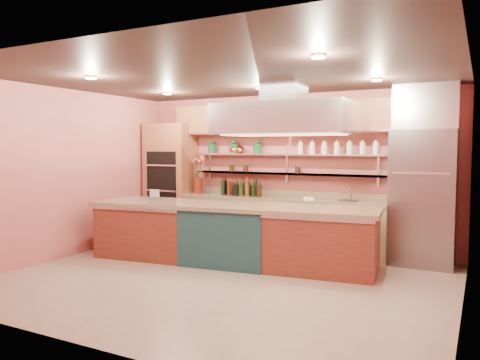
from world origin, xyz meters
The scene contains 21 objects.
floor centered at (0.00, 0.00, -0.01)m, with size 6.00×5.00×0.02m, color gray.
ceiling centered at (0.00, 0.00, 2.80)m, with size 6.00×5.00×0.02m, color black.
wall_back centered at (0.00, 2.50, 1.40)m, with size 6.00×0.04×2.80m, color #B85D57.
wall_front centered at (0.00, -2.50, 1.40)m, with size 6.00×0.04×2.80m, color #B85D57.
wall_left centered at (-3.00, 0.00, 1.40)m, with size 0.04×5.00×2.80m, color #B85D57.
wall_right centered at (3.00, 0.00, 1.40)m, with size 0.04×5.00×2.80m, color #B85D57.
oven_stack centered at (-2.45, 2.18, 1.15)m, with size 0.95×0.64×2.30m, color #9B5538.
refrigerator centered at (2.35, 2.14, 1.05)m, with size 0.95×0.72×2.10m, color slate.
back_counter centered at (-0.05, 2.20, 0.47)m, with size 3.84×0.64×0.93m, color tan.
wall_shelf_lower centered at (-0.05, 2.37, 1.35)m, with size 3.60×0.26×0.03m, color silver.
wall_shelf_upper centered at (-0.05, 2.37, 1.70)m, with size 3.60×0.26×0.03m, color silver.
upper_cabinets centered at (0.00, 2.32, 2.35)m, with size 4.60×0.36×0.55m, color #9B5538.
range_hood centered at (0.54, 0.85, 2.25)m, with size 2.00×1.00×0.45m, color silver.
ceiling_downlights centered at (0.00, 0.20, 2.77)m, with size 4.00×2.80×0.02m, color #FFE5A5.
island centered at (-0.36, 0.85, 0.47)m, with size 4.49×0.98×0.94m, color maroon.
flower_vase centered at (-1.78, 2.15, 1.08)m, with size 0.17×0.17×0.31m, color #5F1B0E.
oil_bottle_cluster centered at (-0.81, 2.15, 1.07)m, with size 0.90×0.26×0.29m, color black.
kitchen_scale centered at (0.51, 2.15, 0.98)m, with size 0.17×0.13×0.10m, color white.
bar_faucet centered at (1.21, 2.25, 1.04)m, with size 0.03×0.03×0.23m, color silver.
copper_kettle centered at (-0.98, 2.37, 1.79)m, with size 0.18×0.18×0.14m, color #D75E31.
green_canister centered at (-0.60, 2.37, 1.81)m, with size 0.15×0.15×0.18m, color #104C23.
Camera 1 is at (3.16, -5.56, 1.83)m, focal length 35.00 mm.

